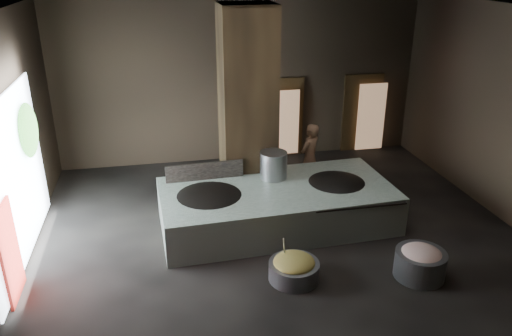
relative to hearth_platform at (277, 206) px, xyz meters
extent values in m
cube|color=black|center=(-0.06, -0.47, -0.48)|extent=(10.00, 9.00, 0.10)
cube|color=black|center=(-0.06, -0.47, 4.12)|extent=(10.00, 9.00, 0.10)
cube|color=black|center=(-0.06, 4.08, 1.82)|extent=(10.00, 0.10, 4.50)
cube|color=black|center=(-0.06, -5.02, 1.82)|extent=(10.00, 0.10, 4.50)
cube|color=black|center=(-5.11, -0.47, 1.82)|extent=(0.10, 9.00, 4.50)
cube|color=black|center=(-0.36, 1.43, 1.82)|extent=(1.20, 1.20, 4.50)
cube|color=silver|center=(0.00, 0.00, 0.00)|extent=(5.02, 2.57, 0.86)
cube|color=black|center=(0.00, 0.00, 0.39)|extent=(4.81, 2.31, 0.03)
ellipsoid|color=black|center=(-1.45, -0.05, 0.32)|extent=(1.55, 1.55, 0.43)
cylinder|color=black|center=(-1.45, -0.05, 0.39)|extent=(1.58, 1.58, 0.05)
ellipsoid|color=black|center=(1.35, 0.05, 0.32)|extent=(1.44, 1.44, 0.41)
cylinder|color=black|center=(1.35, 0.05, 0.39)|extent=(1.48, 1.48, 0.05)
cylinder|color=#95989C|center=(0.05, 0.55, 0.70)|extent=(0.60, 0.60, 0.64)
cube|color=black|center=(-1.45, 0.75, 0.60)|extent=(1.71, 0.14, 0.43)
imported|color=#9D6F50|center=(1.21, 1.60, 0.42)|extent=(0.73, 0.69, 1.69)
cylinder|color=slate|center=(-0.17, -2.05, -0.26)|extent=(0.97, 0.97, 0.34)
ellipsoid|color=olive|center=(-0.17, -2.05, -0.08)|extent=(0.75, 0.75, 0.23)
cylinder|color=#95989C|center=(-0.32, -1.90, 0.12)|extent=(0.16, 0.35, 0.65)
cylinder|color=slate|center=(2.08, -2.42, -0.18)|extent=(1.08, 1.08, 0.50)
ellipsoid|color=#D88D82|center=(2.08, -2.42, 0.02)|extent=(0.76, 0.76, 0.29)
cube|color=black|center=(1.14, 3.98, 0.67)|extent=(1.18, 0.08, 2.38)
cube|color=#8C6647|center=(1.16, 3.77, 0.62)|extent=(0.79, 0.04, 1.87)
cube|color=black|center=(3.54, 3.98, 0.67)|extent=(1.18, 0.08, 2.38)
cube|color=#8C6647|center=(3.76, 3.81, 0.62)|extent=(0.84, 0.04, 1.99)
cube|color=white|center=(-5.01, -0.27, 1.17)|extent=(0.04, 4.20, 3.10)
cube|color=maroon|center=(-4.94, -1.57, 0.42)|extent=(0.05, 0.90, 1.70)
ellipsoid|color=#194714|center=(-4.91, 0.83, 1.77)|extent=(0.28, 1.10, 1.10)
camera|label=1|loc=(-2.34, -9.30, 4.93)|focal=35.00mm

